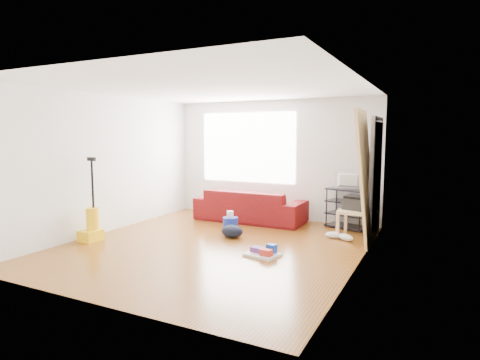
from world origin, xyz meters
The scene contains 13 objects.
room centered at (0.07, 0.15, 1.25)m, with size 4.51×5.01×2.51m.
sofa centered at (-0.28, 1.95, 0.00)m, with size 2.25×0.88×0.66m, color #570906.
tv_stand centered at (1.65, 2.22, 0.39)m, with size 0.85×0.63×0.76m.
tv centered at (1.65, 2.22, 0.92)m, with size 0.55×0.07×0.32m, color black.
side_table centered at (1.95, 1.60, 0.41)m, with size 0.62×0.62×0.48m.
printer centered at (1.95, 1.60, 0.60)m, with size 0.52×0.44×0.24m.
bucket centered at (-0.18, 0.91, 0.00)m, with size 0.28×0.28×0.28m, color #172A9D.
toilet_paper centered at (-0.20, 0.92, 0.20)m, with size 0.12×0.12×0.11m, color white.
cleaning_tray centered at (0.93, -0.14, 0.05)m, with size 0.52×0.45×0.17m.
backpack centered at (0.02, 0.59, 0.00)m, with size 0.40×0.32×0.22m, color black.
sneakers centered at (1.72, 1.28, 0.06)m, with size 0.52×0.27×0.12m.
vacuum centered at (-2.00, -0.65, 0.26)m, with size 0.31×0.35×1.41m.
door_panel centered at (2.13, 1.20, 0.00)m, with size 0.04×0.88×2.19m, color tan.
Camera 1 is at (3.20, -5.43, 1.78)m, focal length 30.00 mm.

